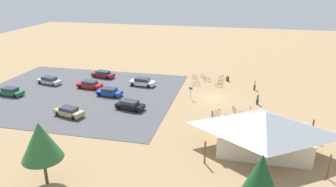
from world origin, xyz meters
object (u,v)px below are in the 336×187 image
Objects in this scene: visitor_at_bikes at (255,85)px; bicycle_white_trailside at (195,77)px; bicycle_silver_yard_front at (251,111)px; car_green_mid_lot at (10,92)px; bicycle_blue_mid_cluster at (229,117)px; car_black_inner_stall at (130,105)px; pine_mideast at (41,141)px; car_red_near_entry at (90,85)px; lot_sign at (191,91)px; bicycle_red_near_porch at (241,115)px; bike_pavilion at (264,129)px; bicycle_black_yard_left at (234,110)px; car_maroon_front_row at (103,74)px; bicycle_purple_back_row at (221,82)px; trash_bin at (228,79)px; car_blue_end_stall at (109,92)px; visitor_near_lot at (258,99)px; bicycle_green_yard_right at (219,85)px; bicycle_orange_by_bin at (217,112)px; bicycle_teal_lone_west at (221,78)px; car_white_back_corner at (142,82)px; bicycle_yellow_lone_east at (207,80)px; pine_east at (260,185)px; car_silver_second_row at (49,80)px; car_tan_far_end at (69,112)px; bicycle_blue_near_sign at (196,84)px; bicycle_yellow_edge_north at (203,77)px.

bicycle_white_trailside is at bearing -18.88° from visitor_at_bikes.
car_green_mid_lot is at bearing 2.19° from bicycle_silver_yard_front.
car_black_inner_stall is at bearing -1.36° from bicycle_blue_mid_cluster.
car_red_near_entry is at bearing -72.53° from pine_mideast.
bicycle_red_near_porch is (-8.17, 5.53, -1.06)m from lot_sign.
car_green_mid_lot is 21.87m from car_black_inner_stall.
car_black_inner_stall is at bearing 176.72° from car_green_mid_lot.
bike_pavilion reaches higher than car_red_near_entry.
pine_mideast is at bearing 51.04° from bicycle_black_yard_left.
car_maroon_front_row is 2.65× the size of visitor_at_bikes.
bicycle_purple_back_row is (3.86, -14.95, -0.01)m from bicycle_red_near_porch.
bike_pavilion is 1.94× the size of pine_mideast.
bicycle_purple_back_row is 0.28× the size of car_red_near_entry.
bicycle_white_trailside is at bearing 3.61° from trash_bin.
lot_sign is 13.75m from car_blue_end_stall.
bicycle_green_yard_right is at bearing -47.50° from visitor_near_lot.
bicycle_orange_by_bin is at bearing -2.23° from bicycle_red_near_porch.
lot_sign is at bearing -53.62° from bike_pavilion.
lot_sign is 10.28m from bicycle_silver_yard_front.
bicycle_red_near_porch is 2.40m from bicycle_silver_yard_front.
pine_mideast is 25.46m from bicycle_orange_by_bin.
pine_mideast is at bearing 84.32° from car_black_inner_stall.
car_white_back_corner is (14.00, 7.08, 0.41)m from bicycle_teal_lone_west.
bicycle_blue_mid_cluster is at bearing 105.95° from bicycle_yellow_lone_east.
pine_east is 1.66× the size of car_green_mid_lot.
pine_mideast reaches higher than bicycle_white_trailside.
car_green_mid_lot is 0.99× the size of car_red_near_entry.
car_white_back_corner is 17.61m from car_silver_second_row.
pine_mideast is 28.80m from car_green_mid_lot.
car_tan_far_end reaches higher than bicycle_green_yard_right.
bicycle_blue_mid_cluster is at bearing 165.67° from car_silver_second_row.
bicycle_purple_back_row is 0.28× the size of car_tan_far_end.
bicycle_blue_near_sign is 15.81m from car_black_inner_stall.
lot_sign is 10.47m from car_black_inner_stall.
car_red_near_entry is (8.85, 3.43, -0.05)m from car_white_back_corner.
bicycle_red_near_porch is at bearing 121.03° from bicycle_black_yard_left.
bicycle_red_near_porch is (-8.98, 16.46, -0.02)m from bicycle_white_trailside.
bicycle_yellow_edge_north is at bearing -160.33° from car_silver_second_row.
car_silver_second_row reaches higher than bicycle_black_yard_left.
bicycle_orange_by_bin is 0.34× the size of car_red_near_entry.
bicycle_white_trailside is 15.77m from visitor_near_lot.
trash_bin is at bearing -40.65° from visitor_at_bikes.
visitor_at_bikes is (-20.66, -32.60, -3.73)m from pine_mideast.
bicycle_orange_by_bin is (-3.09, 15.47, 0.00)m from bicycle_yellow_lone_east.
car_blue_end_stall is 25.60m from visitor_at_bikes.
car_red_near_entry is at bearing -11.52° from bicycle_black_yard_left.
pine_east reaches higher than lot_sign.
bicycle_yellow_lone_east is 0.34× the size of car_green_mid_lot.
bicycle_teal_lone_west is 23.48m from car_maroon_front_row.
bicycle_orange_by_bin is (5.82, -9.01, -2.43)m from bike_pavilion.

